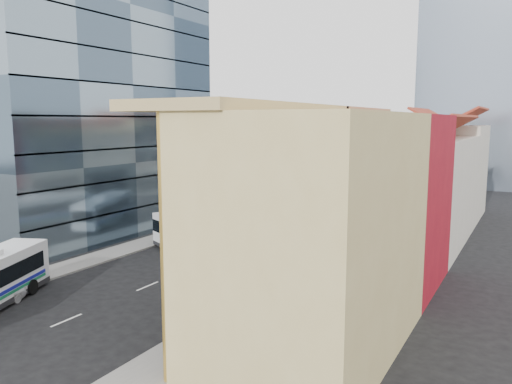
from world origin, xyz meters
The scene contains 12 objects.
ground centered at (0.00, 0.00, 0.00)m, with size 200.00×200.00×0.00m, color black.
sidewalk_right centered at (8.50, 22.00, 0.07)m, with size 3.00×90.00×0.15m, color slate.
sidewalk_left centered at (-8.50, 22.00, 0.07)m, with size 3.00×90.00×0.15m, color slate.
shophouse_tan centered at (14.00, 5.00, 6.00)m, with size 8.00×14.00×12.00m, color #DDC77F.
shophouse_red centered at (14.00, 17.00, 6.00)m, with size 8.00×10.00×12.00m, color #A8131F.
shophouse_cream_near centered at (14.00, 26.50, 5.00)m, with size 8.00×9.00×10.00m, color beige.
shophouse_cream_mid centered at (14.00, 35.50, 5.00)m, with size 8.00×9.00×10.00m, color beige.
shophouse_cream_far centered at (14.00, 46.00, 5.50)m, with size 8.00×12.00×11.00m, color beige.
office_tower centered at (-17.00, 19.00, 15.00)m, with size 12.00×26.00×30.00m, color #3A4C5C.
office_block_far centered at (-16.00, 42.00, 7.00)m, with size 10.00×18.00×14.00m, color gray.
bus_left_far centered at (-3.83, 21.36, 1.76)m, with size 2.57×10.99×3.52m, color silver, non-canonical shape.
bus_right centered at (2.15, 18.05, 1.77)m, with size 2.58×11.01×3.53m, color silver, non-canonical shape.
Camera 1 is at (23.39, -17.79, 11.62)m, focal length 35.00 mm.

